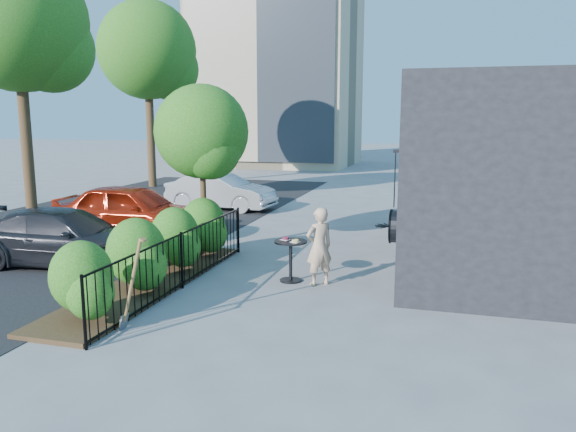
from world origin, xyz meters
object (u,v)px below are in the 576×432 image
(street_tree_near, at_px, (18,30))
(patio_tree, at_px, (204,137))
(cafe_table, at_px, (291,253))
(street_tree_far, at_px, (148,56))
(shovel, at_px, (131,289))
(car_darkgrey, at_px, (66,237))
(car_silver, at_px, (221,191))
(car_red, at_px, (132,211))
(woman, at_px, (319,247))

(street_tree_near, bearing_deg, patio_tree, -22.57)
(street_tree_near, xyz_separation_m, cafe_table, (10.30, -4.93, -5.35))
(street_tree_far, bearing_deg, cafe_table, -51.46)
(street_tree_near, distance_m, shovel, 13.01)
(cafe_table, height_order, car_darkgrey, car_darkgrey)
(patio_tree, bearing_deg, car_silver, 109.59)
(car_silver, bearing_deg, street_tree_near, 123.44)
(street_tree_near, height_order, car_red, street_tree_near)
(street_tree_near, height_order, cafe_table, street_tree_near)
(car_red, bearing_deg, patio_tree, -113.03)
(woman, distance_m, car_silver, 9.59)
(patio_tree, distance_m, cafe_table, 3.82)
(patio_tree, bearing_deg, shovel, -78.81)
(car_red, distance_m, car_silver, 5.07)
(patio_tree, distance_m, car_silver, 6.83)
(street_tree_near, xyz_separation_m, street_tree_far, (0.00, 8.00, 0.00))
(shovel, bearing_deg, woman, 54.53)
(car_red, relative_size, car_silver, 1.11)
(patio_tree, relative_size, shovel, 2.61)
(street_tree_near, relative_size, street_tree_far, 1.00)
(street_tree_far, distance_m, cafe_table, 17.38)
(patio_tree, height_order, street_tree_near, street_tree_near)
(street_tree_far, xyz_separation_m, cafe_table, (10.30, -12.93, -5.35))
(car_darkgrey, bearing_deg, shovel, -139.34)
(patio_tree, relative_size, car_darkgrey, 0.92)
(cafe_table, xyz_separation_m, woman, (0.60, -0.09, 0.20))
(street_tree_near, distance_m, cafe_table, 12.61)
(car_silver, bearing_deg, car_darkgrey, -176.89)
(street_tree_far, xyz_separation_m, car_red, (5.07, -10.14, -5.18))
(cafe_table, bearing_deg, woman, -8.34)
(street_tree_far, height_order, shovel, street_tree_far)
(woman, xyz_separation_m, car_silver, (-5.38, 7.94, -0.13))
(woman, relative_size, shovel, 1.02)
(street_tree_near, bearing_deg, shovel, -43.16)
(woman, bearing_deg, shovel, 12.21)
(car_red, bearing_deg, woman, -117.34)
(car_red, height_order, car_silver, car_red)
(car_silver, distance_m, car_darkgrey, 7.99)
(woman, bearing_deg, car_silver, -98.20)
(street_tree_far, bearing_deg, woman, -50.07)
(street_tree_near, height_order, shovel, street_tree_near)
(shovel, distance_m, car_darkgrey, 4.66)
(street_tree_near, relative_size, car_silver, 2.13)
(cafe_table, height_order, car_silver, car_silver)
(car_silver, height_order, car_darkgrey, car_silver)
(cafe_table, bearing_deg, patio_tree, 146.33)
(street_tree_near, distance_m, street_tree_far, 8.00)
(street_tree_near, relative_size, car_red, 1.92)
(street_tree_far, height_order, car_red, street_tree_far)
(street_tree_near, xyz_separation_m, car_silver, (5.52, 2.92, -5.28))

